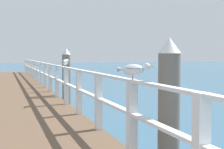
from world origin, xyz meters
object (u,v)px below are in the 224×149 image
Objects in this scene: dock_piling_far at (66,79)px; seagull_foreground at (134,69)px; seagull_background at (65,62)px; dock_piling_near at (169,117)px.

dock_piling_far is 4.29× the size of seagull_foreground.
seagull_foreground is at bearing -93.09° from dock_piling_far.
seagull_foreground and seagull_background have the same top height.
dock_piling_far reaches higher than seagull_background.
dock_piling_near is 7.15m from dock_piling_far.
dock_piling_near is 1.00× the size of dock_piling_far.
seagull_foreground is (-0.37, 0.26, 0.60)m from dock_piling_near.
dock_piling_far reaches higher than seagull_foreground.
dock_piling_near is at bearing -58.87° from seagull_background.
seagull_background is at bearing 94.11° from dock_piling_near.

